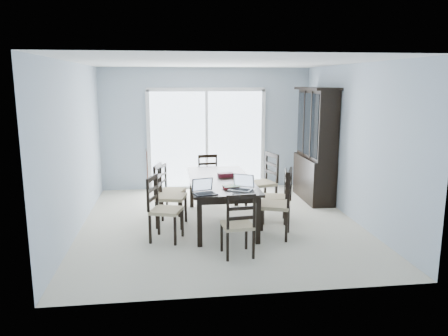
{
  "coord_description": "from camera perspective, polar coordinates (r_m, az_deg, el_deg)",
  "views": [
    {
      "loc": [
        -0.83,
        -6.88,
        2.32
      ],
      "look_at": [
        0.06,
        0.0,
        0.93
      ],
      "focal_mm": 35.0,
      "sensor_mm": 36.0,
      "label": 1
    }
  ],
  "objects": [
    {
      "name": "china_hutch",
      "position": [
        8.7,
        11.87,
        2.83
      ],
      "size": [
        0.5,
        1.38,
        2.2
      ],
      "color": "black",
      "rests_on": "floor"
    },
    {
      "name": "back_wall",
      "position": [
        9.47,
        -2.3,
        5.13
      ],
      "size": [
        4.5,
        0.02,
        2.6
      ],
      "primitive_type": "cube",
      "color": "#A8B9C9",
      "rests_on": "floor"
    },
    {
      "name": "chair_end_near",
      "position": [
        5.77,
        1.98,
        -6.58
      ],
      "size": [
        0.42,
        0.44,
        1.03
      ],
      "rotation": [
        0.0,
        0.0,
        0.1
      ],
      "color": "black",
      "rests_on": "floor"
    },
    {
      "name": "railing",
      "position": [
        11.54,
        -3.16,
        2.48
      ],
      "size": [
        4.5,
        0.06,
        1.1
      ],
      "primitive_type": "cube",
      "color": "#99999E",
      "rests_on": "balcony"
    },
    {
      "name": "chair_left_far",
      "position": [
        7.75,
        -7.36,
        -2.04
      ],
      "size": [
        0.5,
        0.49,
        1.02
      ],
      "rotation": [
        0.0,
        0.0,
        -1.92
      ],
      "color": "black",
      "rests_on": "floor"
    },
    {
      "name": "balcony",
      "position": [
        10.68,
        -2.72,
        -1.52
      ],
      "size": [
        4.5,
        2.0,
        0.1
      ],
      "primitive_type": "cube",
      "color": "gray",
      "rests_on": "ground"
    },
    {
      "name": "hot_tub",
      "position": [
        10.38,
        -5.73,
        0.88
      ],
      "size": [
        1.89,
        1.73,
        0.9
      ],
      "rotation": [
        0.0,
        0.0,
        0.12
      ],
      "color": "maroon",
      "rests_on": "balcony"
    },
    {
      "name": "wall_right",
      "position": [
        7.6,
        16.64,
        3.15
      ],
      "size": [
        0.02,
        5.0,
        2.6
      ],
      "primitive_type": "cube",
      "color": "#A8B9C9",
      "rests_on": "floor"
    },
    {
      "name": "laptop_dark",
      "position": [
        6.14,
        -2.45,
        -2.99
      ],
      "size": [
        0.35,
        0.29,
        0.21
      ],
      "rotation": [
        0.0,
        0.0,
        0.26
      ],
      "color": "black",
      "rests_on": "dining_table"
    },
    {
      "name": "chair_right_mid",
      "position": [
        7.29,
        7.28,
        -2.89
      ],
      "size": [
        0.47,
        0.46,
        1.02
      ],
      "rotation": [
        0.0,
        0.0,
        1.35
      ],
      "color": "black",
      "rests_on": "floor"
    },
    {
      "name": "chair_right_far",
      "position": [
        8.0,
        5.52,
        -0.92
      ],
      "size": [
        0.57,
        0.56,
        1.19
      ],
      "rotation": [
        0.0,
        0.0,
        1.87
      ],
      "color": "black",
      "rests_on": "floor"
    },
    {
      "name": "sliding_door",
      "position": [
        9.47,
        -2.28,
        3.83
      ],
      "size": [
        2.52,
        0.05,
        2.18
      ],
      "color": "silver",
      "rests_on": "floor"
    },
    {
      "name": "chair_end_far",
      "position": [
        8.57,
        -2.02,
        -0.62
      ],
      "size": [
        0.43,
        0.44,
        1.03
      ],
      "rotation": [
        0.0,
        0.0,
        3.25
      ],
      "color": "black",
      "rests_on": "floor"
    },
    {
      "name": "cell_phone",
      "position": [
        6.15,
        1.54,
        -3.4
      ],
      "size": [
        0.11,
        0.06,
        0.01
      ],
      "primitive_type": "cube",
      "rotation": [
        0.0,
        0.0,
        -0.07
      ],
      "color": "black",
      "rests_on": "dining_table"
    },
    {
      "name": "wall_left",
      "position": [
        7.1,
        -18.84,
        2.46
      ],
      "size": [
        0.02,
        5.0,
        2.6
      ],
      "primitive_type": "cube",
      "color": "#A8B9C9",
      "rests_on": "floor"
    },
    {
      "name": "game_box",
      "position": [
        7.26,
        0.23,
        -0.91
      ],
      "size": [
        0.27,
        0.17,
        0.06
      ],
      "primitive_type": "cube",
      "rotation": [
        0.0,
        0.0,
        0.17
      ],
      "color": "#55111B",
      "rests_on": "dining_table"
    },
    {
      "name": "chair_left_near",
      "position": [
        6.47,
        -8.38,
        -4.33
      ],
      "size": [
        0.54,
        0.53,
        1.11
      ],
      "rotation": [
        0.0,
        0.0,
        -1.89
      ],
      "color": "black",
      "rests_on": "floor"
    },
    {
      "name": "dining_table",
      "position": [
        7.12,
        -0.46,
        -2.05
      ],
      "size": [
        1.0,
        2.2,
        0.75
      ],
      "color": "black",
      "rests_on": "floor"
    },
    {
      "name": "floor",
      "position": [
        7.3,
        -0.45,
        -7.19
      ],
      "size": [
        5.0,
        5.0,
        0.0
      ],
      "primitive_type": "plane",
      "color": "#EEE6CC",
      "rests_on": "ground"
    },
    {
      "name": "ceiling",
      "position": [
        6.93,
        -0.49,
        13.64
      ],
      "size": [
        5.0,
        5.0,
        0.0
      ],
      "primitive_type": "plane",
      "rotation": [
        3.14,
        0.0,
        0.0
      ],
      "color": "white",
      "rests_on": "back_wall"
    },
    {
      "name": "chair_left_mid",
      "position": [
        7.1,
        -7.72,
        -2.64
      ],
      "size": [
        0.54,
        0.53,
        1.17
      ],
      "rotation": [
        0.0,
        0.0,
        -1.79
      ],
      "color": "black",
      "rests_on": "floor"
    },
    {
      "name": "chair_right_near",
      "position": [
        6.56,
        7.51,
        -3.64
      ],
      "size": [
        0.59,
        0.58,
        1.2
      ],
      "rotation": [
        0.0,
        0.0,
        1.23
      ],
      "color": "black",
      "rests_on": "floor"
    },
    {
      "name": "laptop_silver",
      "position": [
        6.36,
        2.19,
        -2.45
      ],
      "size": [
        0.39,
        0.36,
        0.22
      ],
      "rotation": [
        0.0,
        0.0,
        -0.51
      ],
      "color": "silver",
      "rests_on": "dining_table"
    },
    {
      "name": "book_stack",
      "position": [
        6.49,
        0.89,
        -2.48
      ],
      "size": [
        0.26,
        0.22,
        0.04
      ],
      "rotation": [
        0.0,
        0.0,
        0.03
      ],
      "color": "maroon",
      "rests_on": "dining_table"
    }
  ]
}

